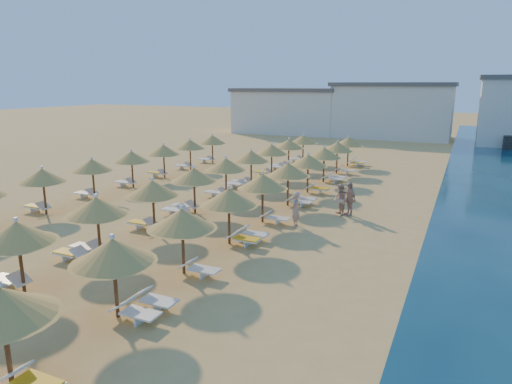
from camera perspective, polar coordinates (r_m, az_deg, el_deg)
The scene contains 9 objects.
ground at distance 22.54m, azimuth -6.87°, elevation -5.08°, with size 220.00×220.00×0.00m, color tan.
hotel_blocks at distance 63.75m, azimuth 18.58°, elevation 9.62°, with size 48.42×10.28×8.10m.
parasol_row_east at distance 23.57m, azimuth 0.83°, elevation 1.23°, with size 2.65×39.68×2.72m.
parasol_row_west at distance 25.52m, azimuth -7.77°, elevation 2.04°, with size 2.65×39.68×2.72m.
parasol_row_inland at distance 31.45m, azimuth -17.46°, elevation 3.68°, with size 2.65×28.57×2.72m.
loungers at distance 26.07m, azimuth -7.05°, elevation -1.74°, with size 14.59×38.56×0.66m.
beachgoer_c at distance 25.60m, azimuth 11.59°, elevation -0.84°, with size 1.10×0.46×1.87m, color tan.
beachgoer_b at distance 25.51m, azimuth 10.48°, elevation -0.97°, with size 0.85×0.66×1.75m, color tan.
beachgoer_a at distance 23.15m, azimuth 4.92°, elevation -2.18°, with size 0.66×0.44×1.82m, color tan.
Camera 1 is at (11.34, -18.14, 7.09)m, focal length 32.00 mm.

